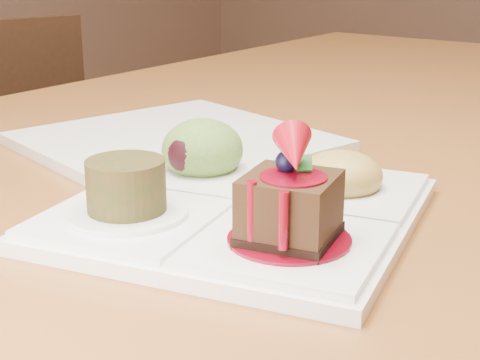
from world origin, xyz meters
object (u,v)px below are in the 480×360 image
Objects in this scene: dining_table at (332,181)px; second_plate at (175,142)px; sampler_plate at (240,194)px; chair_left at (24,207)px.

second_plate reaches higher than dining_table.
sampler_plate is (0.09, -0.31, 0.09)m from dining_table.
second_plate is at bearing -120.15° from dining_table.
chair_left reaches higher than dining_table.
sampler_plate is at bearing -74.47° from dining_table.
second_plate is at bearing 83.88° from chair_left.
dining_table is at bearing 92.47° from sampler_plate.
dining_table is 0.76m from chair_left.
sampler_plate is at bearing 80.33° from chair_left.
sampler_plate reaches higher than second_plate.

